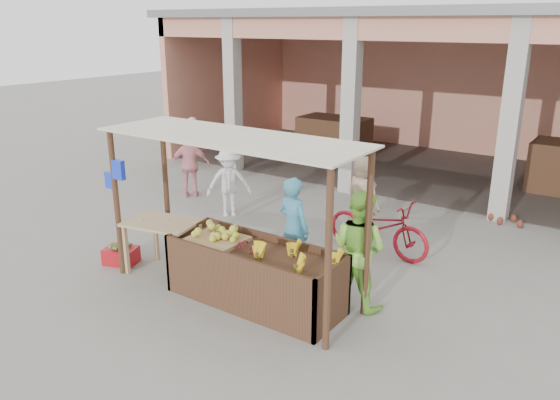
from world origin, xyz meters
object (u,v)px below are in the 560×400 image
Objects in this scene: fruit_stall at (255,277)px; motorcycle at (378,225)px; vendor_green at (359,246)px; side_table at (162,230)px; red_crate at (121,255)px; vendor_blue at (294,225)px.

motorcycle is at bearing 75.30° from fruit_stall.
vendor_green is at bearing 32.62° from fruit_stall.
red_crate is at bearing 176.02° from side_table.
motorcycle is (2.46, 2.72, -0.23)m from side_table.
side_table is 2.36× the size of red_crate.
vendor_blue is 1.82m from motorcycle.
red_crate is at bearing 37.25° from vendor_blue.
red_crate is 0.30× the size of vendor_blue.
motorcycle reaches higher than side_table.
fruit_stall is 2.09× the size of side_table.
vendor_green is at bearing -5.89° from red_crate.
motorcycle reaches higher than fruit_stall.
vendor_blue reaches higher than red_crate.
motorcycle is (0.67, 1.65, -0.36)m from vendor_blue.
vendor_blue is at bearing 3.75° from red_crate.
fruit_stall is 1.29× the size of motorcycle.
vendor_green reaches higher than fruit_stall.
side_table is at bearing 44.20° from vendor_blue.
motorcycle is at bearing -99.11° from vendor_blue.
red_crate is 3.04m from vendor_blue.
motorcycle is (0.69, 2.63, 0.13)m from fruit_stall.
fruit_stall is 2.69m from red_crate.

